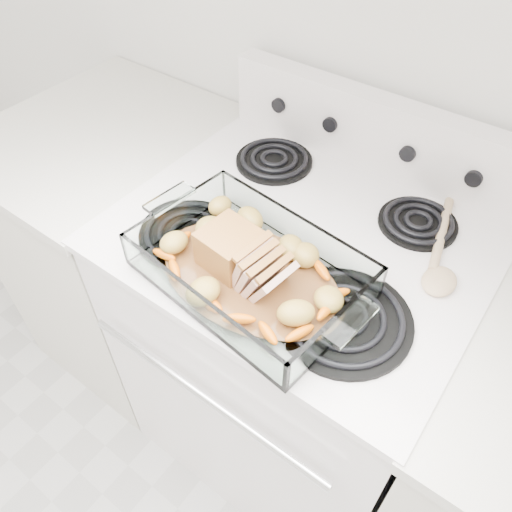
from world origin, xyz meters
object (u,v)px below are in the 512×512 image
Objects in this scene: counter_left at (128,249)px; pork_roast at (238,256)px; baking_dish at (250,272)px; electric_range at (293,346)px.

pork_roast is (0.64, -0.19, 0.52)m from counter_left.
counter_left is 2.23× the size of baking_dish.
pork_roast reaches higher than counter_left.
counter_left is at bearing 170.59° from baking_dish.
electric_range reaches higher than pork_roast.
pork_roast is (-0.03, -0.19, 0.51)m from electric_range.
electric_range is 5.94× the size of pork_roast.
baking_dish is (-0.00, -0.19, 0.48)m from electric_range.
baking_dish reaches higher than counter_left.
baking_dish is 0.04m from pork_roast.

